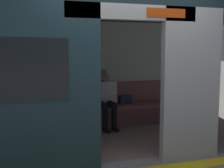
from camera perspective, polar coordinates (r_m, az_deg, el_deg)
name	(u,v)px	position (r m, az deg, el deg)	size (l,w,h in m)	color
ground_plane	(131,163)	(4.18, 3.80, -15.47)	(60.00, 60.00, 0.00)	gray
train_car	(106,55)	(4.88, -1.20, 5.72)	(6.40, 2.51, 2.29)	#ADAFB5
bench_seat	(97,111)	(5.92, -3.05, -5.34)	(3.26, 0.44, 0.44)	#935156
person_seated	(105,95)	(5.85, -1.41, -2.24)	(0.55, 0.68, 1.17)	silver
handbag	(125,100)	(6.13, 2.64, -3.12)	(0.26, 0.15, 0.17)	#262D4C
book	(88,105)	(5.90, -4.83, -4.24)	(0.15, 0.22, 0.03)	#26598C
grab_pole_door	(96,85)	(4.22, -3.24, -0.12)	(0.04, 0.04, 2.15)	silver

